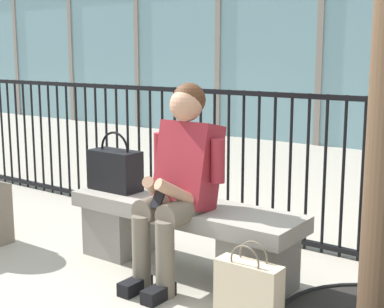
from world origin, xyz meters
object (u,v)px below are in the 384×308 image
(seated_person_with_phone, at_px, (179,177))
(shopping_bag, at_px, (248,293))
(handbag_on_bench, at_px, (115,169))
(stone_bench, at_px, (183,230))

(seated_person_with_phone, bearing_deg, shopping_bag, -22.44)
(handbag_on_bench, bearing_deg, seated_person_with_phone, -10.29)
(stone_bench, distance_m, seated_person_with_phone, 0.41)
(handbag_on_bench, bearing_deg, shopping_bag, -16.56)
(handbag_on_bench, height_order, shopping_bag, handbag_on_bench)
(stone_bench, height_order, seated_person_with_phone, seated_person_with_phone)
(stone_bench, bearing_deg, shopping_bag, -28.70)
(handbag_on_bench, distance_m, shopping_bag, 1.43)
(shopping_bag, bearing_deg, stone_bench, 151.30)
(handbag_on_bench, xyz_separation_m, shopping_bag, (1.31, -0.39, -0.42))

